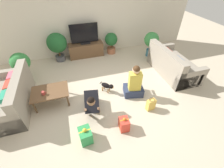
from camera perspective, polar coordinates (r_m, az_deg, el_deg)
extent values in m
plane|color=beige|center=(4.28, -2.52, -3.85)|extent=(16.00, 16.00, 0.00)
cube|color=beige|center=(5.92, -10.15, 23.12)|extent=(8.40, 0.06, 2.60)
cube|color=gray|center=(4.58, -34.50, -5.30)|extent=(0.94, 1.78, 0.44)
cube|color=gray|center=(4.20, -31.98, -0.31)|extent=(0.20, 1.78, 0.42)
cube|color=gray|center=(5.14, -33.29, 1.61)|extent=(0.94, 0.16, 0.62)
cube|color=#E5566B|center=(4.59, -33.43, 1.56)|extent=(0.18, 0.34, 0.32)
cube|color=red|center=(4.30, -34.22, -1.39)|extent=(0.18, 0.34, 0.32)
cube|color=#288E6B|center=(4.03, -35.13, -4.77)|extent=(0.18, 0.34, 0.32)
cube|color=gray|center=(5.38, 22.19, 6.16)|extent=(0.94, 1.78, 0.44)
cube|color=gray|center=(4.95, 19.91, 9.72)|extent=(0.20, 1.78, 0.42)
cube|color=gray|center=(4.86, 27.71, 1.74)|extent=(0.94, 0.16, 0.62)
cube|color=gray|center=(5.88, 17.98, 11.22)|extent=(0.94, 0.16, 0.62)
cube|color=#3366AD|center=(4.91, 23.46, 7.70)|extent=(0.18, 0.34, 0.32)
cube|color=red|center=(5.29, 19.98, 10.94)|extent=(0.18, 0.34, 0.32)
cube|color=brown|center=(4.10, -22.62, -2.66)|extent=(0.91, 0.63, 0.03)
cylinder|color=brown|center=(4.12, -27.32, -8.02)|extent=(0.04, 0.04, 0.37)
cylinder|color=brown|center=(3.99, -16.44, -6.15)|extent=(0.04, 0.04, 0.37)
cylinder|color=brown|center=(4.50, -26.82, -3.31)|extent=(0.04, 0.04, 0.37)
cylinder|color=brown|center=(4.37, -16.93, -1.47)|extent=(0.04, 0.04, 0.37)
cube|color=brown|center=(6.02, -9.81, 12.73)|extent=(1.29, 0.42, 0.52)
cube|color=black|center=(5.90, -10.13, 15.18)|extent=(0.35, 0.20, 0.05)
cube|color=black|center=(5.76, -10.56, 18.49)|extent=(1.00, 0.03, 0.68)
cylinder|color=#A36042|center=(6.22, -0.32, 12.73)|extent=(0.33, 0.33, 0.22)
cylinder|color=brown|center=(6.14, -0.33, 14.27)|extent=(0.06, 0.06, 0.15)
sphere|color=#1E5628|center=(6.02, -0.34, 16.68)|extent=(0.49, 0.49, 0.49)
cylinder|color=#4C4C51|center=(6.04, -19.00, 9.40)|extent=(0.34, 0.34, 0.20)
cylinder|color=brown|center=(5.94, -19.42, 11.07)|extent=(0.06, 0.06, 0.21)
sphere|color=#1E5628|center=(5.78, -20.28, 14.49)|extent=(0.69, 0.69, 0.69)
cylinder|color=#336B84|center=(5.54, -29.87, 2.88)|extent=(0.21, 0.21, 0.18)
cylinder|color=brown|center=(5.45, -30.46, 4.34)|extent=(0.04, 0.04, 0.17)
sphere|color=#337F3D|center=(5.30, -31.60, 7.14)|extent=(0.56, 0.56, 0.56)
cylinder|color=#336B84|center=(6.17, 14.01, 11.59)|extent=(0.25, 0.25, 0.28)
cylinder|color=brown|center=(6.08, 14.34, 13.41)|extent=(0.05, 0.05, 0.16)
sphere|color=#3D8E47|center=(5.95, 14.83, 16.07)|extent=(0.54, 0.54, 0.54)
cube|color=#23232D|center=(3.90, -7.34, -6.68)|extent=(0.36, 0.49, 0.28)
cube|color=black|center=(3.48, -7.68, -6.76)|extent=(0.41, 0.57, 0.49)
sphere|color=#8E6647|center=(3.18, -7.97, -6.63)|extent=(0.18, 0.18, 0.18)
sphere|color=black|center=(3.16, -8.03, -6.24)|extent=(0.16, 0.16, 0.16)
cylinder|color=#8E6647|center=(3.56, -9.73, -10.23)|extent=(0.11, 0.29, 0.43)
cylinder|color=#8E6647|center=(3.55, -5.03, -9.92)|extent=(0.11, 0.29, 0.43)
cube|color=#283351|center=(4.25, 8.06, -2.43)|extent=(0.59, 0.50, 0.24)
cube|color=gold|center=(3.96, 8.73, 1.06)|extent=(0.35, 0.26, 0.52)
sphere|color=beige|center=(3.76, 9.22, 5.28)|extent=(0.20, 0.20, 0.20)
sphere|color=#472D19|center=(3.73, 9.31, 5.63)|extent=(0.18, 0.18, 0.18)
cylinder|color=beige|center=(4.19, 9.75, 2.07)|extent=(0.11, 0.27, 0.06)
cylinder|color=beige|center=(4.14, 6.31, 1.88)|extent=(0.11, 0.27, 0.06)
ellipsoid|color=black|center=(4.23, -2.37, -0.55)|extent=(0.29, 0.31, 0.15)
sphere|color=black|center=(4.14, -0.31, -0.98)|extent=(0.13, 0.13, 0.13)
sphere|color=olive|center=(4.12, 0.29, -1.33)|extent=(0.06, 0.06, 0.06)
cylinder|color=black|center=(4.29, -4.27, 0.50)|extent=(0.07, 0.08, 0.09)
cylinder|color=olive|center=(4.26, -1.56, -2.73)|extent=(0.03, 0.03, 0.14)
cylinder|color=olive|center=(4.31, -0.98, -2.10)|extent=(0.03, 0.03, 0.14)
cylinder|color=olive|center=(4.34, -3.65, -1.87)|extent=(0.03, 0.03, 0.14)
cylinder|color=olive|center=(4.39, -3.06, -1.26)|extent=(0.03, 0.03, 0.14)
cube|color=red|center=(3.44, 4.58, -14.99)|extent=(0.22, 0.26, 0.30)
cube|color=orange|center=(3.44, 4.58, -14.99)|extent=(0.20, 0.04, 0.30)
sphere|color=orange|center=(3.29, 4.74, -13.24)|extent=(0.07, 0.07, 0.07)
cube|color=#2D934C|center=(3.31, -10.06, -18.69)|extent=(0.27, 0.33, 0.31)
cube|color=yellow|center=(3.31, -10.06, -18.69)|extent=(0.24, 0.06, 0.32)
sphere|color=yellow|center=(3.16, -10.44, -16.96)|extent=(0.08, 0.08, 0.08)
cube|color=#E5B74C|center=(3.90, 14.56, -7.62)|extent=(0.23, 0.15, 0.32)
torus|color=#4C3823|center=(3.77, 15.00, -5.77)|extent=(0.16, 0.16, 0.01)
cylinder|color=#B23D38|center=(4.02, -24.76, -3.16)|extent=(0.08, 0.08, 0.09)
torus|color=#B23D38|center=(4.01, -24.07, -2.99)|extent=(0.06, 0.01, 0.06)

